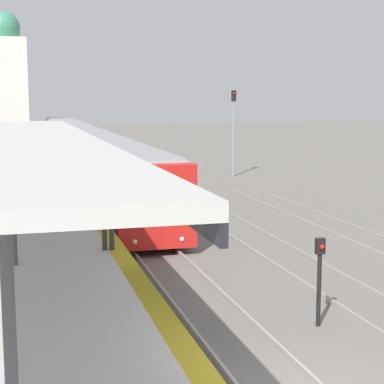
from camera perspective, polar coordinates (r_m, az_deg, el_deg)
name	(u,v)px	position (r m, az deg, el deg)	size (l,w,h in m)	color
platform_canopy	(12,142)	(16.25, -15.74, 4.33)	(4.00, 21.57, 3.20)	beige
person_on_platform	(108,215)	(17.58, -7.48, -2.01)	(0.40, 0.40, 1.66)	#2D2D33
train_near	(82,148)	(44.89, -9.79, 3.90)	(2.61, 49.54, 3.13)	red
signal_post_near	(319,272)	(14.73, 11.27, -7.02)	(0.20, 0.21, 2.03)	black
signal_mast_far	(234,123)	(42.18, 3.71, 6.12)	(0.28, 0.29, 5.62)	gray
distant_domed_building	(5,85)	(64.89, -16.30, 9.10)	(4.28, 4.28, 13.32)	silver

